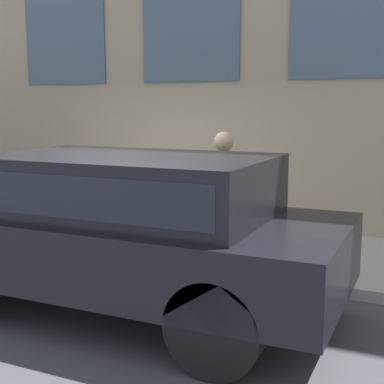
# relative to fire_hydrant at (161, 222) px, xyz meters

# --- Properties ---
(ground_plane) EXTENTS (80.00, 80.00, 0.00)m
(ground_plane) POSITION_rel_fire_hydrant_xyz_m (-0.35, 0.55, -0.56)
(ground_plane) COLOR #47474C
(sidewalk) EXTENTS (2.50, 60.00, 0.13)m
(sidewalk) POSITION_rel_fire_hydrant_xyz_m (0.90, 0.55, -0.50)
(sidewalk) COLOR #B2ADA3
(sidewalk) RESTS_ON ground_plane
(fire_hydrant) EXTENTS (0.36, 0.47, 0.84)m
(fire_hydrant) POSITION_rel_fire_hydrant_xyz_m (0.00, 0.00, 0.00)
(fire_hydrant) COLOR gray
(fire_hydrant) RESTS_ON sidewalk
(person) EXTENTS (0.39, 0.26, 1.62)m
(person) POSITION_rel_fire_hydrant_xyz_m (0.37, -0.73, 0.54)
(person) COLOR #998466
(person) RESTS_ON sidewalk
(parked_truck_charcoal_near) EXTENTS (1.94, 4.42, 1.60)m
(parked_truck_charcoal_near) POSITION_rel_fire_hydrant_xyz_m (-1.64, -0.45, 0.38)
(parked_truck_charcoal_near) COLOR black
(parked_truck_charcoal_near) RESTS_ON ground_plane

